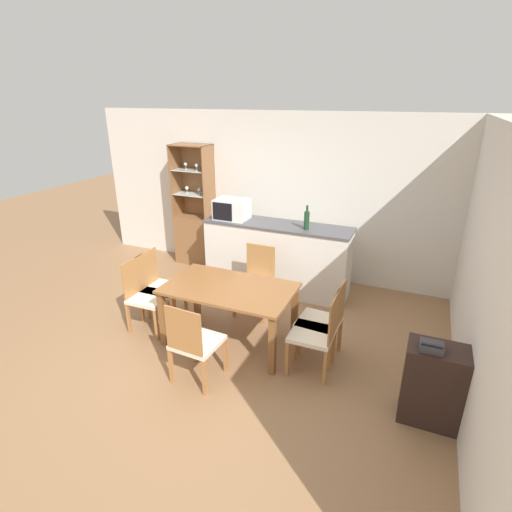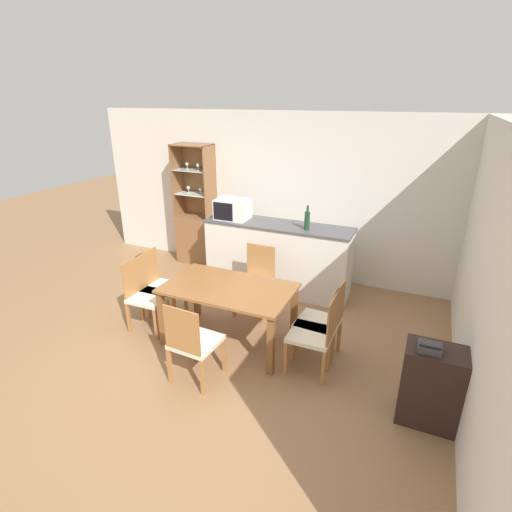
% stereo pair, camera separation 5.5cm
% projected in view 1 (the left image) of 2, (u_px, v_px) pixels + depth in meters
% --- Properties ---
extents(ground_plane, '(18.00, 18.00, 0.00)m').
position_uv_depth(ground_plane, '(207.00, 358.00, 4.50)').
color(ground_plane, '#936B47').
extents(wall_back, '(6.80, 0.06, 2.55)m').
position_uv_depth(wall_back, '(286.00, 197.00, 6.27)').
color(wall_back, silver).
rests_on(wall_back, ground_plane).
extents(wall_right, '(0.06, 4.60, 2.55)m').
position_uv_depth(wall_right, '(487.00, 285.00, 3.35)').
color(wall_right, silver).
rests_on(wall_right, ground_plane).
extents(kitchen_counter, '(2.17, 0.56, 1.04)m').
position_uv_depth(kitchen_counter, '(277.00, 257.00, 5.92)').
color(kitchen_counter, silver).
rests_on(kitchen_counter, ground_plane).
extents(display_cabinet, '(0.64, 0.38, 2.03)m').
position_uv_depth(display_cabinet, '(196.00, 230.00, 6.92)').
color(display_cabinet, brown).
rests_on(display_cabinet, ground_plane).
extents(dining_table, '(1.48, 0.87, 0.72)m').
position_uv_depth(dining_table, '(229.00, 295.00, 4.59)').
color(dining_table, brown).
rests_on(dining_table, ground_plane).
extents(dining_chair_side_right_far, '(0.47, 0.47, 0.91)m').
position_uv_depth(dining_chair_side_right_far, '(323.00, 321.00, 4.37)').
color(dining_chair_side_right_far, beige).
rests_on(dining_chair_side_right_far, ground_plane).
extents(dining_chair_side_right_near, '(0.44, 0.44, 0.91)m').
position_uv_depth(dining_chair_side_right_near, '(317.00, 333.00, 4.15)').
color(dining_chair_side_right_near, beige).
rests_on(dining_chair_side_right_near, ground_plane).
extents(dining_chair_head_far, '(0.45, 0.45, 0.91)m').
position_uv_depth(dining_chair_head_far, '(256.00, 281.00, 5.31)').
color(dining_chair_head_far, beige).
rests_on(dining_chair_head_far, ground_plane).
extents(dining_chair_head_near, '(0.47, 0.47, 0.91)m').
position_uv_depth(dining_chair_head_near, '(195.00, 342.00, 3.99)').
color(dining_chair_head_near, beige).
rests_on(dining_chair_head_near, ground_plane).
extents(dining_chair_side_left_far, '(0.45, 0.45, 0.91)m').
position_uv_depth(dining_chair_side_left_far, '(159.00, 287.00, 5.16)').
color(dining_chair_side_left_far, beige).
rests_on(dining_chair_side_left_far, ground_plane).
extents(dining_chair_side_left_near, '(0.45, 0.45, 0.91)m').
position_uv_depth(dining_chair_side_left_near, '(147.00, 295.00, 4.93)').
color(dining_chair_side_left_near, beige).
rests_on(dining_chair_side_left_near, ground_plane).
extents(microwave, '(0.48, 0.36, 0.30)m').
position_uv_depth(microwave, '(232.00, 209.00, 5.90)').
color(microwave, silver).
rests_on(microwave, kitchen_counter).
extents(wine_bottle, '(0.07, 0.07, 0.34)m').
position_uv_depth(wine_bottle, '(307.00, 220.00, 5.43)').
color(wine_bottle, '#193D23').
rests_on(wine_bottle, kitchen_counter).
extents(side_cabinet, '(0.51, 0.34, 0.75)m').
position_uv_depth(side_cabinet, '(432.00, 384.00, 3.53)').
color(side_cabinet, black).
rests_on(side_cabinet, ground_plane).
extents(telephone, '(0.19, 0.17, 0.09)m').
position_uv_depth(telephone, '(432.00, 347.00, 3.35)').
color(telephone, '#38383D').
rests_on(telephone, side_cabinet).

